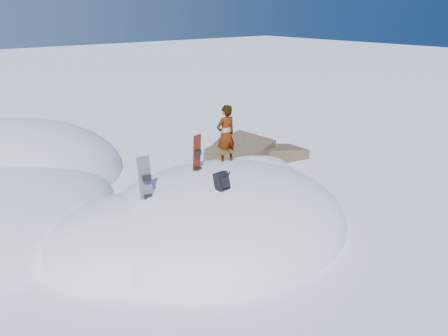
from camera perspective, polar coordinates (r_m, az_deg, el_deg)
ground at (r=11.45m, az=-0.34°, el=-7.66°), size 120.00×120.00×0.00m
snow_mound at (r=11.52m, az=-1.76°, el=-7.48°), size 8.00×6.00×3.00m
rock_outcrop at (r=15.76m, az=3.36°, el=0.36°), size 4.68×4.41×1.68m
snowboard_red at (r=11.13m, az=-3.54°, el=0.64°), size 0.31×0.24×1.54m
snowboard_dark at (r=10.20m, az=-10.08°, el=-2.77°), size 0.34×0.30×1.57m
backpack at (r=9.99m, az=-0.24°, el=-1.73°), size 0.32×0.38×0.50m
gear_pile at (r=9.17m, az=-6.57°, el=-14.82°), size 0.79×0.59×0.21m
person at (r=11.80m, az=0.23°, el=4.35°), size 0.61×0.41×1.64m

